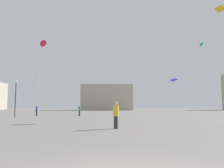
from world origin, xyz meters
TOP-DOWN VIEW (x-y plane):
  - person_in_yellow at (0.02, 10.10)m, footprint 0.38×0.38m
  - person_in_green at (-4.71, 28.75)m, footprint 0.34×0.34m
  - person_in_blue at (-11.23, 29.56)m, footprint 0.35×0.35m
  - kite_amber_delta at (15.32, 25.49)m, footprint 5.24×14.00m
  - kite_emerald_delta at (14.73, 30.37)m, footprint 4.59×19.82m
  - kite_violet_delta at (10.00, 32.42)m, footprint 15.89×4.43m
  - kite_crimson_diamond at (-11.55, 32.73)m, footprint 1.32×3.89m
  - building_centre_hall at (-1.00, 78.15)m, footprint 18.51×10.36m
  - lamppost_east at (-12.84, 25.55)m, footprint 0.36×0.36m

SIDE VIEW (x-z plane):
  - person_in_green at x=-4.71m, z-range 0.08..1.64m
  - person_in_blue at x=-11.23m, z-range 0.08..1.67m
  - person_in_yellow at x=0.02m, z-range 0.08..1.85m
  - lamppost_east at x=-12.84m, z-range 0.85..5.78m
  - building_centre_hall at x=-1.00m, z-range 0.00..9.16m
  - kite_violet_delta at x=10.00m, z-range 3.28..8.11m
  - kite_emerald_delta at x=14.73m, z-range 5.66..16.37m
  - kite_crimson_diamond at x=-11.55m, z-range 6.34..17.65m
  - kite_amber_delta at x=15.32m, z-range 7.62..21.98m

